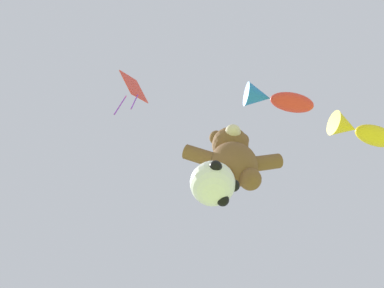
% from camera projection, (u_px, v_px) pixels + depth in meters
% --- Properties ---
extents(teddy_bear_kite, '(1.94, 0.85, 1.97)m').
position_uv_depth(teddy_bear_kite, '(233.00, 157.00, 8.17)').
color(teddy_bear_kite, brown).
extents(soccer_ball_kite, '(0.81, 0.80, 0.74)m').
position_uv_depth(soccer_ball_kite, '(213.00, 184.00, 6.83)').
color(soccer_ball_kite, white).
extents(fish_kite_crimson, '(1.78, 0.70, 0.62)m').
position_uv_depth(fish_kite_crimson, '(275.00, 99.00, 10.65)').
color(fish_kite_crimson, red).
extents(fish_kite_goldfin, '(1.88, 0.96, 0.68)m').
position_uv_depth(fish_kite_goldfin, '(360.00, 131.00, 11.12)').
color(fish_kite_goldfin, yellow).
extents(diamond_kite, '(0.87, 0.89, 3.02)m').
position_uv_depth(diamond_kite, '(133.00, 89.00, 11.68)').
color(diamond_kite, red).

